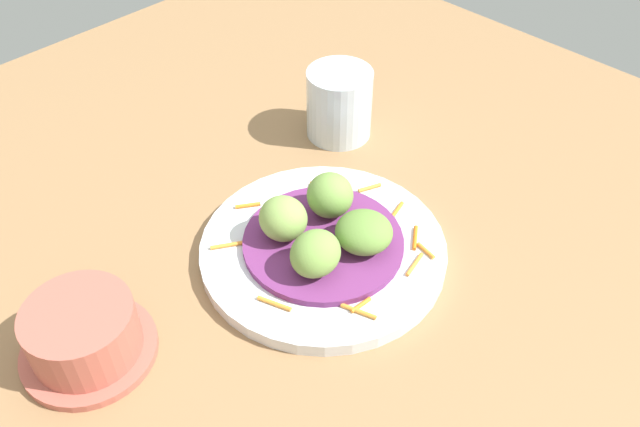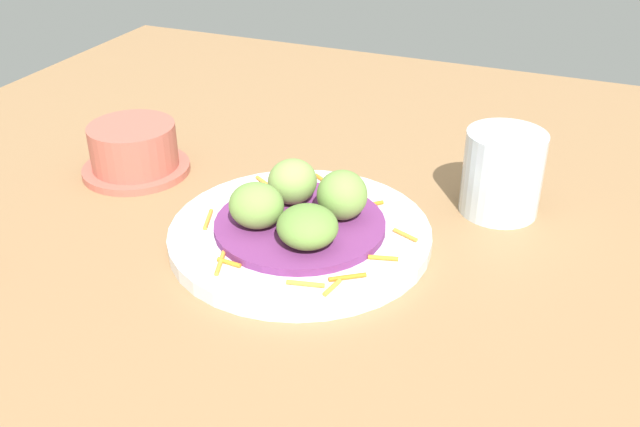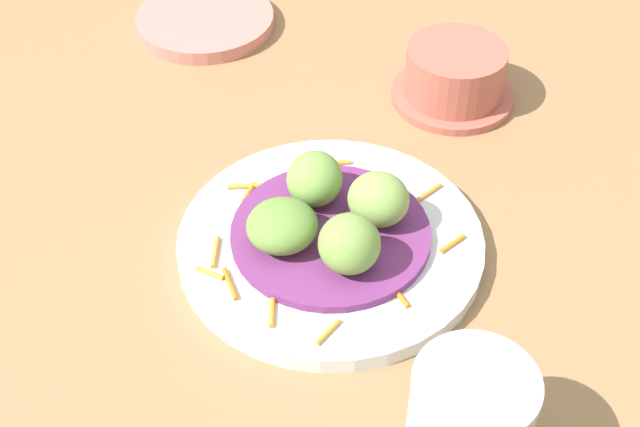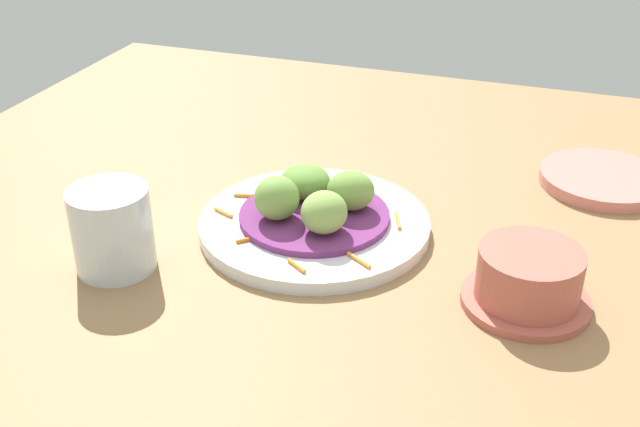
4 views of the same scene
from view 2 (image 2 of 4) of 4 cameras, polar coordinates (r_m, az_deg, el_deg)
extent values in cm
cube|color=#936D47|center=(69.68, -2.01, -1.73)|extent=(110.00, 110.00, 2.00)
cylinder|color=silver|center=(66.49, -1.60, -1.69)|extent=(24.30, 24.30, 1.42)
cylinder|color=#702D6B|center=(65.93, -1.61, -0.90)|extent=(15.79, 15.79, 0.73)
cylinder|color=orange|center=(73.77, -4.40, 2.45)|extent=(2.02, 2.88, 0.40)
cylinder|color=orange|center=(69.88, 4.36, 0.78)|extent=(1.52, 1.61, 0.40)
cylinder|color=orange|center=(61.46, -7.95, -3.92)|extent=(3.33, 1.46, 0.40)
cylinder|color=orange|center=(65.20, 6.82, -1.68)|extent=(1.37, 2.56, 0.40)
cylinder|color=orange|center=(61.75, 5.06, -3.54)|extent=(1.06, 2.61, 0.40)
cylinder|color=orange|center=(74.20, 0.10, 2.71)|extent=(1.79, 2.39, 0.40)
cylinder|color=orange|center=(58.39, -1.17, -5.61)|extent=(1.09, 3.16, 0.40)
cylinder|color=orange|center=(57.97, 0.97, -5.91)|extent=(2.33, 0.82, 0.40)
cylinder|color=orange|center=(67.90, -8.90, -0.46)|extent=(3.28, 1.52, 0.40)
cylinder|color=orange|center=(61.41, -7.25, -3.89)|extent=(0.58, 2.30, 0.40)
cylinder|color=orange|center=(59.19, 2.19, -5.08)|extent=(2.17, 2.83, 0.40)
ellipsoid|color=olive|center=(61.53, -1.01, -1.04)|extent=(7.62, 7.58, 3.49)
ellipsoid|color=#759E47|center=(65.28, 1.75, 1.47)|extent=(4.84, 4.83, 4.61)
ellipsoid|color=#84A851|center=(68.10, -2.21, 2.57)|extent=(5.41, 5.19, 4.27)
ellipsoid|color=#759E47|center=(64.25, -5.09, 0.64)|extent=(5.11, 5.56, 4.19)
cylinder|color=#B75B4C|center=(81.78, -14.38, 3.48)|extent=(11.71, 11.71, 0.80)
cylinder|color=#B75B4C|center=(80.62, -14.63, 5.25)|extent=(9.36, 9.36, 4.77)
cylinder|color=silver|center=(72.11, 14.31, 3.16)|extent=(7.73, 7.73, 8.37)
camera|label=1|loc=(0.61, -58.00, 30.81)|focal=37.66mm
camera|label=3|loc=(0.70, 53.55, 33.25)|focal=50.07mm
camera|label=4|loc=(1.29, 0.94, 32.79)|focal=44.19mm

